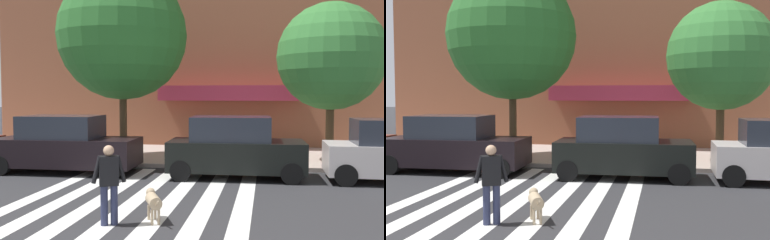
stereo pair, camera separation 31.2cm
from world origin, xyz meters
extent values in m
plane|color=#2B2B2D|center=(0.00, 5.87, 0.00)|extent=(160.00, 160.00, 0.00)
cube|color=#B5A195|center=(0.00, 14.73, 0.07)|extent=(80.00, 6.00, 0.15)
cube|color=silver|center=(-2.07, 5.87, 0.00)|extent=(0.45, 11.13, 0.01)
cube|color=silver|center=(-1.17, 5.87, 0.00)|extent=(0.45, 11.13, 0.01)
cube|color=silver|center=(-0.27, 5.87, 0.00)|extent=(0.45, 11.13, 0.01)
cube|color=silver|center=(0.63, 5.87, 0.00)|extent=(0.45, 11.13, 0.01)
cube|color=silver|center=(1.53, 5.87, 0.00)|extent=(0.45, 11.13, 0.01)
cube|color=silver|center=(2.43, 5.87, 0.00)|extent=(0.45, 11.13, 0.01)
cube|color=silver|center=(3.33, 5.87, 0.00)|extent=(0.45, 11.13, 0.01)
cube|color=#AB2B47|center=(2.07, 17.13, 2.75)|extent=(6.55, 1.60, 0.70)
cube|color=black|center=(-2.88, 10.34, 0.72)|extent=(4.86, 2.05, 0.94)
cube|color=#232833|center=(-3.07, 10.33, 1.57)|extent=(2.59, 1.78, 0.77)
cylinder|color=black|center=(-0.96, 11.28, 0.33)|extent=(0.66, 0.23, 0.66)
cylinder|color=black|center=(-0.93, 9.47, 0.33)|extent=(0.66, 0.23, 0.66)
cylinder|color=black|center=(-4.83, 11.21, 0.33)|extent=(0.66, 0.23, 0.66)
cylinder|color=black|center=(-4.80, 9.40, 0.33)|extent=(0.66, 0.23, 0.66)
cube|color=black|center=(2.90, 10.34, 0.72)|extent=(4.36, 2.09, 0.95)
cube|color=#232833|center=(2.73, 10.33, 1.58)|extent=(2.55, 1.79, 0.77)
cylinder|color=black|center=(4.54, 11.29, 0.33)|extent=(0.67, 0.24, 0.66)
cylinder|color=black|center=(4.60, 9.50, 0.33)|extent=(0.67, 0.24, 0.66)
cylinder|color=black|center=(1.21, 11.17, 0.33)|extent=(0.67, 0.24, 0.66)
cylinder|color=black|center=(1.27, 9.39, 0.33)|extent=(0.67, 0.24, 0.66)
cylinder|color=black|center=(6.15, 11.22, 0.33)|extent=(0.66, 0.23, 0.66)
cylinder|color=black|center=(6.14, 9.49, 0.33)|extent=(0.66, 0.23, 0.66)
cylinder|color=#4C3823|center=(-1.65, 12.64, 1.87)|extent=(0.29, 0.29, 3.44)
sphere|color=#286628|center=(-1.65, 12.64, 4.96)|extent=(4.98, 4.98, 4.98)
cylinder|color=#4C3823|center=(6.20, 13.43, 1.57)|extent=(0.30, 0.30, 2.84)
sphere|color=#337533|center=(6.20, 13.43, 4.10)|extent=(4.02, 4.02, 4.02)
cylinder|color=#282D4C|center=(0.62, 4.68, 0.41)|extent=(0.20, 0.20, 0.82)
cylinder|color=#282D4C|center=(0.80, 4.76, 0.41)|extent=(0.20, 0.20, 0.82)
cube|color=black|center=(0.71, 4.72, 1.12)|extent=(0.45, 0.38, 0.60)
cylinder|color=black|center=(0.50, 4.62, 1.15)|extent=(0.24, 0.17, 0.57)
cylinder|color=black|center=(0.93, 4.82, 1.15)|extent=(0.24, 0.17, 0.57)
sphere|color=tan|center=(0.71, 4.72, 1.53)|extent=(0.29, 0.29, 0.22)
cylinder|color=tan|center=(1.55, 5.07, 0.45)|extent=(0.48, 0.64, 0.26)
sphere|color=tan|center=(1.40, 5.41, 0.55)|extent=(0.27, 0.27, 0.20)
cylinder|color=tan|center=(1.72, 4.71, 0.50)|extent=(0.13, 0.23, 0.16)
cylinder|color=tan|center=(1.41, 5.23, 0.16)|extent=(0.07, 0.07, 0.32)
cylinder|color=tan|center=(1.53, 5.28, 0.16)|extent=(0.07, 0.07, 0.32)
cylinder|color=tan|center=(1.58, 4.85, 0.16)|extent=(0.07, 0.07, 0.32)
cylinder|color=tan|center=(1.70, 4.91, 0.16)|extent=(0.07, 0.07, 0.32)
camera|label=1|loc=(3.86, -3.66, 2.65)|focal=40.99mm
camera|label=2|loc=(4.17, -3.61, 2.65)|focal=40.99mm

